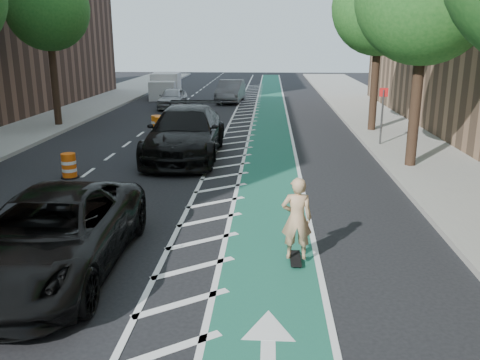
# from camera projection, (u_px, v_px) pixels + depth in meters

# --- Properties ---
(ground) EXTENTS (120.00, 120.00, 0.00)m
(ground) POSITION_uv_depth(u_px,v_px,m) (120.00, 266.00, 10.22)
(ground) COLOR black
(ground) RESTS_ON ground
(bike_lane) EXTENTS (2.00, 90.00, 0.01)m
(bike_lane) POSITION_uv_depth(u_px,v_px,m) (270.00, 157.00, 19.66)
(bike_lane) COLOR #164F40
(bike_lane) RESTS_ON ground
(buffer_strip) EXTENTS (1.40, 90.00, 0.01)m
(buffer_strip) POSITION_uv_depth(u_px,v_px,m) (231.00, 156.00, 19.75)
(buffer_strip) COLOR silver
(buffer_strip) RESTS_ON ground
(sidewalk_right) EXTENTS (5.00, 90.00, 0.15)m
(sidewalk_right) POSITION_uv_depth(u_px,v_px,m) (441.00, 157.00, 19.27)
(sidewalk_right) COLOR gray
(sidewalk_right) RESTS_ON ground
(curb_right) EXTENTS (0.12, 90.00, 0.16)m
(curb_right) POSITION_uv_depth(u_px,v_px,m) (376.00, 156.00, 19.41)
(curb_right) COLOR gray
(curb_right) RESTS_ON ground
(curb_left) EXTENTS (0.12, 90.00, 0.16)m
(curb_left) POSITION_uv_depth(u_px,v_px,m) (18.00, 151.00, 20.21)
(curb_left) COLOR gray
(curb_left) RESTS_ON ground
(tree_r_d) EXTENTS (4.20, 4.20, 7.90)m
(tree_r_d) POSITION_uv_depth(u_px,v_px,m) (378.00, 8.00, 23.59)
(tree_r_d) COLOR #382619
(tree_r_d) RESTS_ON ground
(tree_l_d) EXTENTS (4.20, 4.20, 7.90)m
(tree_l_d) POSITION_uv_depth(u_px,v_px,m) (46.00, 9.00, 24.49)
(tree_l_d) COLOR #382619
(tree_l_d) RESTS_ON ground
(sign_post) EXTENTS (0.35, 0.08, 2.47)m
(sign_post) POSITION_uv_depth(u_px,v_px,m) (382.00, 115.00, 20.96)
(sign_post) COLOR #4C4C4C
(sign_post) RESTS_ON ground
(skateboard) EXTENTS (0.22, 0.78, 0.10)m
(skateboard) POSITION_uv_depth(u_px,v_px,m) (295.00, 258.00, 10.39)
(skateboard) COLOR black
(skateboard) RESTS_ON ground
(skateboarder) EXTENTS (0.62, 0.41, 1.70)m
(skateboarder) POSITION_uv_depth(u_px,v_px,m) (297.00, 218.00, 10.15)
(skateboarder) COLOR tan
(skateboarder) RESTS_ON skateboard
(suv_near) EXTENTS (2.75, 5.76, 1.59)m
(suv_near) POSITION_uv_depth(u_px,v_px,m) (51.00, 234.00, 9.77)
(suv_near) COLOR black
(suv_near) RESTS_ON ground
(suv_far) EXTENTS (2.71, 6.53, 1.89)m
(suv_far) POSITION_uv_depth(u_px,v_px,m) (186.00, 133.00, 19.39)
(suv_far) COLOR black
(suv_far) RESTS_ON ground
(car_silver) EXTENTS (1.61, 3.93, 1.34)m
(car_silver) POSITION_uv_depth(u_px,v_px,m) (173.00, 98.00, 33.13)
(car_silver) COLOR #9C9DA2
(car_silver) RESTS_ON ground
(car_grey) EXTENTS (1.93, 4.79, 1.55)m
(car_grey) POSITION_uv_depth(u_px,v_px,m) (231.00, 91.00, 36.22)
(car_grey) COLOR #57575C
(car_grey) RESTS_ON ground
(box_truck) EXTENTS (2.27, 4.56, 1.85)m
(box_truck) POSITION_uv_depth(u_px,v_px,m) (165.00, 87.00, 38.71)
(box_truck) COLOR silver
(box_truck) RESTS_ON ground
(barrel_a) EXTENTS (0.60, 0.60, 0.81)m
(barrel_a) POSITION_uv_depth(u_px,v_px,m) (69.00, 166.00, 16.62)
(barrel_a) COLOR #E4570C
(barrel_a) RESTS_ON ground
(barrel_b) EXTENTS (0.71, 0.71, 0.97)m
(barrel_b) POSITION_uv_depth(u_px,v_px,m) (161.00, 128.00, 23.31)
(barrel_b) COLOR orange
(barrel_b) RESTS_ON ground
(barrel_c) EXTENTS (0.66, 0.66, 0.89)m
(barrel_c) POSITION_uv_depth(u_px,v_px,m) (157.00, 125.00, 24.18)
(barrel_c) COLOR orange
(barrel_c) RESTS_ON ground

